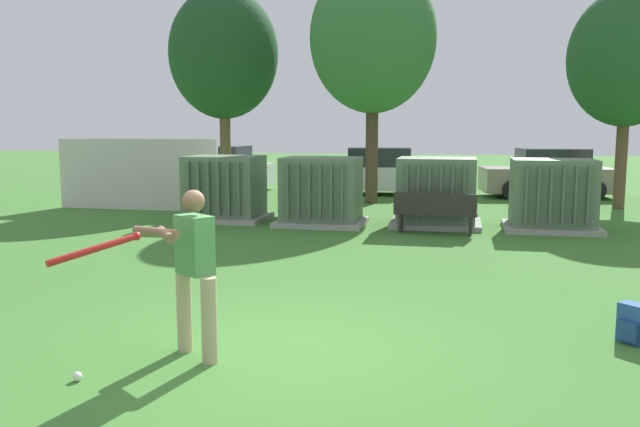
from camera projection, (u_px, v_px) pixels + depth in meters
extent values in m
plane|color=#3D752D|center=(280.00, 349.00, 7.04)|extent=(96.00, 96.00, 0.00)
cube|color=beige|center=(137.00, 174.00, 18.55)|extent=(4.80, 0.12, 2.00)
cube|color=#9E9B93|center=(225.00, 218.00, 16.62)|extent=(2.10, 1.70, 0.12)
cube|color=#607A5B|center=(225.00, 186.00, 16.51)|extent=(1.80, 1.40, 1.50)
cube|color=#52684E|center=(189.00, 188.00, 15.91)|extent=(0.06, 0.12, 1.27)
cube|color=#52684E|center=(199.00, 188.00, 15.86)|extent=(0.06, 0.12, 1.27)
cube|color=#52684E|center=(209.00, 188.00, 15.80)|extent=(0.06, 0.12, 1.27)
cube|color=#52684E|center=(219.00, 189.00, 15.75)|extent=(0.06, 0.12, 1.27)
cube|color=#52684E|center=(229.00, 189.00, 15.70)|extent=(0.06, 0.12, 1.27)
cube|color=#52684E|center=(239.00, 189.00, 15.65)|extent=(0.06, 0.12, 1.27)
cube|color=#9E9B93|center=(322.00, 222.00, 15.88)|extent=(2.10, 1.70, 0.12)
cube|color=#607A5B|center=(322.00, 189.00, 15.77)|extent=(1.80, 1.40, 1.50)
cube|color=#52684E|center=(288.00, 191.00, 15.16)|extent=(0.06, 0.12, 1.27)
cube|color=#52684E|center=(299.00, 191.00, 15.11)|extent=(0.06, 0.12, 1.27)
cube|color=#52684E|center=(309.00, 192.00, 15.06)|extent=(0.06, 0.12, 1.27)
cube|color=#52684E|center=(320.00, 192.00, 15.00)|extent=(0.06, 0.12, 1.27)
cube|color=#52684E|center=(331.00, 192.00, 14.95)|extent=(0.06, 0.12, 1.27)
cube|color=#52684E|center=(342.00, 192.00, 14.90)|extent=(0.06, 0.12, 1.27)
cube|color=#9E9B93|center=(436.00, 223.00, 15.66)|extent=(2.10, 1.70, 0.12)
cube|color=#607A5B|center=(436.00, 190.00, 15.55)|extent=(1.80, 1.40, 1.50)
cube|color=#52684E|center=(407.00, 192.00, 14.94)|extent=(0.06, 0.12, 1.27)
cube|color=#52684E|center=(418.00, 192.00, 14.89)|extent=(0.06, 0.12, 1.27)
cube|color=#52684E|center=(429.00, 193.00, 14.84)|extent=(0.06, 0.12, 1.27)
cube|color=#52684E|center=(441.00, 193.00, 14.78)|extent=(0.06, 0.12, 1.27)
cube|color=#52684E|center=(452.00, 193.00, 14.73)|extent=(0.06, 0.12, 1.27)
cube|color=#52684E|center=(464.00, 193.00, 14.68)|extent=(0.06, 0.12, 1.27)
cube|color=#9E9B93|center=(551.00, 227.00, 15.04)|extent=(2.10, 1.70, 0.12)
cube|color=#607A5B|center=(552.00, 192.00, 14.93)|extent=(1.80, 1.40, 1.50)
cube|color=#52684E|center=(526.00, 195.00, 14.32)|extent=(0.06, 0.12, 1.27)
cube|color=#52684E|center=(538.00, 195.00, 14.27)|extent=(0.06, 0.12, 1.27)
cube|color=#52684E|center=(551.00, 196.00, 14.22)|extent=(0.06, 0.12, 1.27)
cube|color=#52684E|center=(563.00, 196.00, 14.16)|extent=(0.06, 0.12, 1.27)
cube|color=#52684E|center=(576.00, 196.00, 14.11)|extent=(0.06, 0.12, 1.27)
cube|color=#52684E|center=(588.00, 196.00, 14.06)|extent=(0.06, 0.12, 1.27)
cube|color=#2D2823|center=(435.00, 214.00, 14.45)|extent=(1.83, 0.56, 0.05)
cube|color=#2D2823|center=(435.00, 204.00, 14.25)|extent=(1.80, 0.20, 0.44)
cylinder|color=#2D2823|center=(402.00, 222.00, 14.84)|extent=(0.06, 0.06, 0.42)
cylinder|color=#2D2823|center=(471.00, 225.00, 14.39)|extent=(0.06, 0.06, 0.42)
cylinder|color=#2D2823|center=(400.00, 224.00, 14.58)|extent=(0.06, 0.06, 0.42)
cylinder|color=#2D2823|center=(470.00, 227.00, 14.13)|extent=(0.06, 0.06, 0.42)
cylinder|color=tan|center=(209.00, 321.00, 6.58)|extent=(0.16, 0.16, 0.88)
cylinder|color=tan|center=(184.00, 311.00, 6.94)|extent=(0.16, 0.16, 0.88)
cube|color=#4C8C4C|center=(195.00, 245.00, 6.66)|extent=(0.46, 0.43, 0.60)
sphere|color=brown|center=(193.00, 201.00, 6.60)|extent=(0.23, 0.23, 0.23)
cylinder|color=brown|center=(165.00, 234.00, 6.32)|extent=(0.38, 0.50, 0.09)
cylinder|color=brown|center=(156.00, 232.00, 6.46)|extent=(0.54, 0.24, 0.09)
cylinder|color=red|center=(93.00, 249.00, 5.95)|extent=(0.55, 0.73, 0.21)
sphere|color=red|center=(136.00, 236.00, 6.22)|extent=(0.08, 0.08, 0.08)
sphere|color=white|center=(77.00, 376.00, 6.16)|extent=(0.09, 0.09, 0.09)
cube|color=#264C8C|center=(635.00, 324.00, 7.22)|extent=(0.37, 0.37, 0.44)
cube|color=navy|center=(627.00, 331.00, 7.16)|extent=(0.20, 0.20, 0.22)
cylinder|color=brown|center=(226.00, 153.00, 21.98)|extent=(0.36, 0.36, 2.90)
ellipsoid|color=#1E4723|center=(224.00, 54.00, 21.55)|extent=(3.57, 3.57, 4.24)
cylinder|color=#4C3828|center=(372.00, 153.00, 20.04)|extent=(0.38, 0.38, 3.07)
ellipsoid|color=#387038|center=(373.00, 37.00, 19.58)|extent=(3.77, 3.77, 4.48)
cylinder|color=brown|center=(621.00, 163.00, 18.74)|extent=(0.32, 0.32, 2.62)
ellipsoid|color=#235128|center=(627.00, 57.00, 18.35)|extent=(3.23, 3.23, 3.84)
cube|color=silver|center=(215.00, 174.00, 24.42)|extent=(4.31, 2.00, 0.80)
cube|color=#262B33|center=(218.00, 155.00, 24.28)|extent=(2.21, 1.71, 0.64)
cylinder|color=black|center=(172.00, 182.00, 24.00)|extent=(0.65, 0.27, 0.64)
cylinder|color=black|center=(194.00, 178.00, 25.62)|extent=(0.65, 0.27, 0.64)
cylinder|color=black|center=(238.00, 184.00, 23.28)|extent=(0.65, 0.27, 0.64)
cylinder|color=black|center=(256.00, 180.00, 24.90)|extent=(0.65, 0.27, 0.64)
cube|color=silver|center=(375.00, 177.00, 22.79)|extent=(4.34, 2.07, 0.80)
cube|color=#262B33|center=(380.00, 157.00, 22.68)|extent=(2.23, 1.74, 0.64)
cylinder|color=black|center=(336.00, 187.00, 22.14)|extent=(0.66, 0.28, 0.64)
cylinder|color=black|center=(340.00, 182.00, 23.82)|extent=(0.66, 0.28, 0.64)
cylinder|color=black|center=(414.00, 188.00, 21.83)|extent=(0.66, 0.28, 0.64)
cylinder|color=black|center=(413.00, 183.00, 23.51)|extent=(0.66, 0.28, 0.64)
cube|color=gray|center=(547.00, 180.00, 21.82)|extent=(4.41, 2.31, 0.80)
cube|color=#262B33|center=(552.00, 158.00, 21.72)|extent=(2.31, 1.86, 0.64)
cylinder|color=black|center=(512.00, 190.00, 21.09)|extent=(0.67, 0.31, 0.64)
cylinder|color=black|center=(501.00, 185.00, 22.77)|extent=(0.67, 0.31, 0.64)
cylinder|color=black|center=(595.00, 190.00, 20.94)|extent=(0.67, 0.31, 0.64)
cylinder|color=black|center=(578.00, 185.00, 22.62)|extent=(0.67, 0.31, 0.64)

